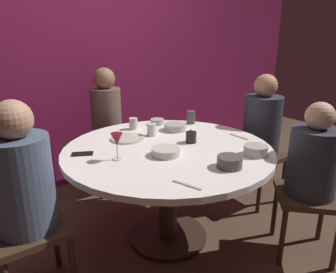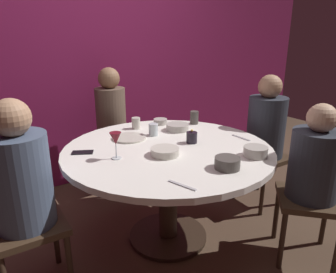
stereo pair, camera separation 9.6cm
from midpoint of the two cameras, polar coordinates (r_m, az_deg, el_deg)
ground_plane at (r=2.57m, az=1.13°, el=-17.82°), size 8.00×8.00×0.00m
back_wall at (r=3.35m, az=-12.62°, el=14.08°), size 6.00×0.10×2.60m
dining_table at (r=2.27m, az=1.22°, el=-5.17°), size 1.48×1.48×0.75m
seated_diner_left at (r=1.90m, az=-23.96°, el=-7.42°), size 0.40×0.40×1.20m
seated_diner_back at (r=3.09m, az=-9.48°, el=3.61°), size 0.40×0.40×1.22m
seated_diner_right at (r=2.90m, az=18.38°, el=1.64°), size 0.40×0.40×1.19m
seated_diner_front_right at (r=2.28m, az=26.27°, el=-4.94°), size 0.57×0.57×1.11m
candle_holder at (r=2.31m, az=5.55°, el=-0.17°), size 0.08×0.08×0.10m
wine_glass at (r=1.99m, az=-8.15°, el=-0.62°), size 0.08×0.08×0.18m
dinner_plate at (r=2.41m, az=-5.97°, el=-0.24°), size 0.26×0.26×0.01m
cell_phone at (r=2.18m, az=-14.12°, el=-2.84°), size 0.16×0.12×0.01m
bowl_serving_large at (r=2.14m, az=16.94°, el=-2.67°), size 0.16×0.16×0.07m
bowl_salad_center at (r=1.90m, az=12.21°, el=-4.77°), size 0.15×0.15×0.07m
bowl_small_white at (r=2.07m, az=0.75°, el=-2.79°), size 0.19×0.19×0.05m
bowl_sauce_side at (r=2.61m, az=2.80°, el=1.71°), size 0.19×0.19×0.05m
bowl_rice_portion at (r=2.78m, az=-0.42°, el=2.74°), size 0.12×0.12×0.05m
cup_near_candle at (r=2.66m, az=-4.83°, el=2.44°), size 0.07×0.07×0.10m
cup_by_left_diner at (r=2.47m, az=-1.58°, el=1.27°), size 0.07×0.07×0.10m
cup_by_right_diner at (r=2.80m, az=5.80°, el=3.46°), size 0.07×0.07×0.12m
fork_near_plate at (r=2.49m, az=14.29°, el=-0.22°), size 0.02×0.18×0.01m
knife_near_plate at (r=1.67m, az=4.25°, el=-8.89°), size 0.07×0.18×0.01m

